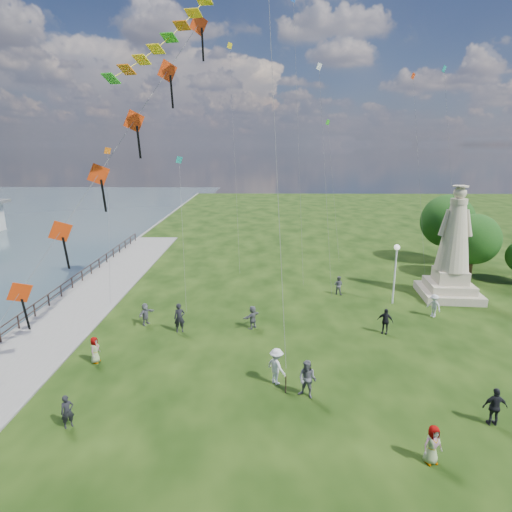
{
  "coord_description": "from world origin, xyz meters",
  "views": [
    {
      "loc": [
        -0.65,
        -15.23,
        11.55
      ],
      "look_at": [
        -1.0,
        8.0,
        5.5
      ],
      "focal_mm": 30.0,
      "sensor_mm": 36.0,
      "label": 1
    }
  ],
  "objects_px": {
    "person_4": "(432,445)",
    "person_7": "(338,285)",
    "person_8": "(434,306)",
    "person_1": "(307,379)",
    "person_10": "(95,350)",
    "statue": "(452,256)",
    "person_2": "(276,366)",
    "person_9": "(385,321)",
    "lamppost": "(396,261)",
    "person_11": "(253,317)",
    "person_3": "(495,407)",
    "person_6": "(180,318)",
    "person_5": "(145,314)",
    "person_0": "(67,412)"
  },
  "relations": [
    {
      "from": "person_4",
      "to": "person_7",
      "type": "height_order",
      "value": "person_4"
    },
    {
      "from": "person_8",
      "to": "person_1",
      "type": "bearing_deg",
      "value": -76.98
    },
    {
      "from": "person_10",
      "to": "person_7",
      "type": "bearing_deg",
      "value": -47.09
    },
    {
      "from": "statue",
      "to": "person_7",
      "type": "height_order",
      "value": "statue"
    },
    {
      "from": "person_1",
      "to": "person_2",
      "type": "xyz_separation_m",
      "value": [
        -1.41,
        1.19,
        0.01
      ]
    },
    {
      "from": "person_9",
      "to": "person_4",
      "type": "bearing_deg",
      "value": -69.91
    },
    {
      "from": "statue",
      "to": "person_9",
      "type": "distance_m",
      "value": 9.99
    },
    {
      "from": "statue",
      "to": "lamppost",
      "type": "bearing_deg",
      "value": -156.92
    },
    {
      "from": "person_8",
      "to": "person_11",
      "type": "relative_size",
      "value": 1.06
    },
    {
      "from": "person_8",
      "to": "person_11",
      "type": "distance_m",
      "value": 12.65
    },
    {
      "from": "person_1",
      "to": "person_3",
      "type": "xyz_separation_m",
      "value": [
        7.7,
        -1.96,
        -0.07
      ]
    },
    {
      "from": "statue",
      "to": "person_6",
      "type": "distance_m",
      "value": 21.09
    },
    {
      "from": "person_7",
      "to": "person_10",
      "type": "relative_size",
      "value": 1.02
    },
    {
      "from": "person_5",
      "to": "person_6",
      "type": "height_order",
      "value": "person_6"
    },
    {
      "from": "person_5",
      "to": "person_7",
      "type": "bearing_deg",
      "value": -39.06
    },
    {
      "from": "statue",
      "to": "person_4",
      "type": "xyz_separation_m",
      "value": [
        -8.25,
        -18.24,
        -2.5
      ]
    },
    {
      "from": "person_2",
      "to": "person_6",
      "type": "relative_size",
      "value": 0.99
    },
    {
      "from": "person_4",
      "to": "person_5",
      "type": "xyz_separation_m",
      "value": [
        -14.05,
        12.53,
        -0.03
      ]
    },
    {
      "from": "person_1",
      "to": "person_6",
      "type": "bearing_deg",
      "value": 165.1
    },
    {
      "from": "person_2",
      "to": "statue",
      "type": "bearing_deg",
      "value": -87.69
    },
    {
      "from": "statue",
      "to": "person_6",
      "type": "xyz_separation_m",
      "value": [
        -19.83,
        -6.82,
        -2.33
      ]
    },
    {
      "from": "lamppost",
      "to": "person_11",
      "type": "distance_m",
      "value": 11.67
    },
    {
      "from": "person_0",
      "to": "person_2",
      "type": "relative_size",
      "value": 0.78
    },
    {
      "from": "person_2",
      "to": "person_4",
      "type": "xyz_separation_m",
      "value": [
        5.63,
        -5.43,
        -0.16
      ]
    },
    {
      "from": "person_3",
      "to": "person_10",
      "type": "distance_m",
      "value": 19.62
    },
    {
      "from": "person_10",
      "to": "person_1",
      "type": "bearing_deg",
      "value": -99.45
    },
    {
      "from": "statue",
      "to": "person_4",
      "type": "height_order",
      "value": "statue"
    },
    {
      "from": "person_1",
      "to": "person_10",
      "type": "distance_m",
      "value": 11.68
    },
    {
      "from": "statue",
      "to": "person_7",
      "type": "relative_size",
      "value": 5.75
    },
    {
      "from": "person_8",
      "to": "person_11",
      "type": "bearing_deg",
      "value": -112.94
    },
    {
      "from": "statue",
      "to": "person_2",
      "type": "relative_size",
      "value": 4.63
    },
    {
      "from": "lamppost",
      "to": "person_2",
      "type": "height_order",
      "value": "lamppost"
    },
    {
      "from": "person_5",
      "to": "statue",
      "type": "bearing_deg",
      "value": -48.8
    },
    {
      "from": "person_1",
      "to": "person_8",
      "type": "distance_m",
      "value": 13.89
    },
    {
      "from": "lamppost",
      "to": "person_8",
      "type": "relative_size",
      "value": 2.81
    },
    {
      "from": "statue",
      "to": "person_11",
      "type": "distance_m",
      "value": 16.61
    },
    {
      "from": "person_3",
      "to": "person_6",
      "type": "bearing_deg",
      "value": -28.59
    },
    {
      "from": "lamppost",
      "to": "person_1",
      "type": "bearing_deg",
      "value": -121.67
    },
    {
      "from": "statue",
      "to": "person_10",
      "type": "height_order",
      "value": "statue"
    },
    {
      "from": "person_9",
      "to": "person_1",
      "type": "bearing_deg",
      "value": -101.09
    },
    {
      "from": "lamppost",
      "to": "person_11",
      "type": "relative_size",
      "value": 2.98
    },
    {
      "from": "person_6",
      "to": "person_7",
      "type": "relative_size",
      "value": 1.25
    },
    {
      "from": "person_1",
      "to": "person_8",
      "type": "bearing_deg",
      "value": 74.93
    },
    {
      "from": "person_9",
      "to": "person_10",
      "type": "relative_size",
      "value": 1.12
    },
    {
      "from": "person_11",
      "to": "person_10",
      "type": "bearing_deg",
      "value": -21.36
    },
    {
      "from": "person_4",
      "to": "person_11",
      "type": "height_order",
      "value": "person_4"
    },
    {
      "from": "statue",
      "to": "person_3",
      "type": "relative_size",
      "value": 5.04
    },
    {
      "from": "statue",
      "to": "person_11",
      "type": "height_order",
      "value": "statue"
    },
    {
      "from": "person_3",
      "to": "person_11",
      "type": "distance_m",
      "value": 14.3
    },
    {
      "from": "person_0",
      "to": "person_11",
      "type": "xyz_separation_m",
      "value": [
        7.53,
        10.17,
        0.04
      ]
    }
  ]
}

